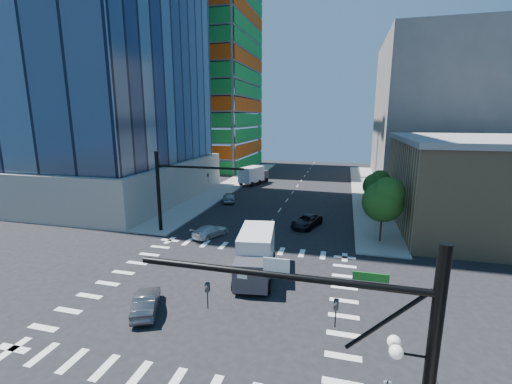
% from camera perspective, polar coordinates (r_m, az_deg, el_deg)
% --- Properties ---
extents(ground, '(160.00, 160.00, 0.00)m').
position_cam_1_polar(ground, '(26.75, -6.04, -16.20)').
color(ground, black).
rests_on(ground, ground).
extents(road_markings, '(20.00, 20.00, 0.01)m').
position_cam_1_polar(road_markings, '(26.75, -6.04, -16.19)').
color(road_markings, silver).
rests_on(road_markings, ground).
extents(sidewalk_ne, '(5.00, 60.00, 0.15)m').
position_cam_1_polar(sidewalk_ne, '(63.35, 17.92, 0.13)').
color(sidewalk_ne, gray).
rests_on(sidewalk_ne, ground).
extents(sidewalk_nw, '(5.00, 60.00, 0.15)m').
position_cam_1_polar(sidewalk_nw, '(66.62, -4.05, 1.27)').
color(sidewalk_nw, gray).
rests_on(sidewalk_nw, ground).
extents(construction_building, '(25.16, 34.50, 70.60)m').
position_cam_1_polar(construction_building, '(92.02, -9.02, 19.53)').
color(construction_building, gray).
rests_on(construction_building, ground).
extents(commercial_building, '(20.50, 22.50, 10.60)m').
position_cam_1_polar(commercial_building, '(47.51, 34.70, 1.09)').
color(commercial_building, '#9B805A').
rests_on(commercial_building, ground).
extents(bg_building_ne, '(24.00, 30.00, 28.00)m').
position_cam_1_polar(bg_building_ne, '(79.14, 28.78, 11.70)').
color(bg_building_ne, '#66605C').
rests_on(bg_building_ne, ground).
extents(signal_mast_se, '(10.51, 2.48, 9.00)m').
position_cam_1_polar(signal_mast_se, '(13.14, 22.92, -24.72)').
color(signal_mast_se, black).
rests_on(signal_mast_se, sidewalk_se).
extents(signal_mast_nw, '(10.20, 0.40, 9.00)m').
position_cam_1_polar(signal_mast_nw, '(38.91, -14.10, 1.18)').
color(signal_mast_nw, black).
rests_on(signal_mast_nw, sidewalk_nw).
extents(tree_south, '(4.16, 4.16, 6.82)m').
position_cam_1_polar(tree_south, '(36.96, 20.64, -1.10)').
color(tree_south, '#382316').
rests_on(tree_south, sidewalk_ne).
extents(tree_north, '(3.54, 3.52, 5.78)m').
position_cam_1_polar(tree_north, '(48.84, 19.56, 1.24)').
color(tree_north, '#382316').
rests_on(tree_north, sidewalk_ne).
extents(car_nb_far, '(3.81, 5.53, 1.40)m').
position_cam_1_polar(car_nb_far, '(41.30, 8.42, -4.80)').
color(car_nb_far, black).
rests_on(car_nb_far, ground).
extents(car_sb_near, '(3.46, 4.77, 1.28)m').
position_cam_1_polar(car_sb_near, '(37.85, -7.64, -6.47)').
color(car_sb_near, white).
rests_on(car_sb_near, ground).
extents(car_sb_mid, '(3.16, 4.77, 1.51)m').
position_cam_1_polar(car_sb_mid, '(52.91, -4.54, -0.86)').
color(car_sb_mid, '#9C9EA3').
rests_on(car_sb_mid, ground).
extents(car_sb_cross, '(3.03, 4.40, 1.37)m').
position_cam_1_polar(car_sb_cross, '(25.04, -17.86, -17.10)').
color(car_sb_cross, '#4C4B51').
rests_on(car_sb_cross, ground).
extents(box_truck_near, '(3.88, 7.17, 3.58)m').
position_cam_1_polar(box_truck_near, '(28.21, -0.15, -11.00)').
color(box_truck_near, black).
rests_on(box_truck_near, ground).
extents(box_truck_far, '(4.71, 7.17, 3.48)m').
position_cam_1_polar(box_truck_far, '(67.10, -0.28, 2.65)').
color(box_truck_far, black).
rests_on(box_truck_far, ground).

